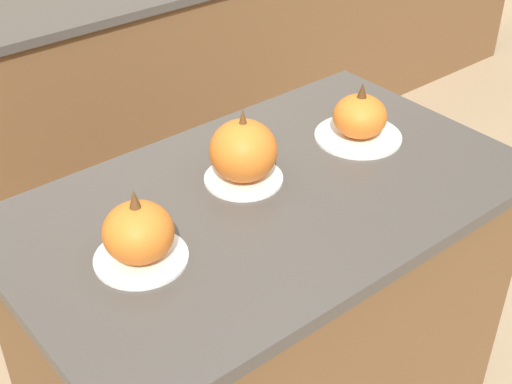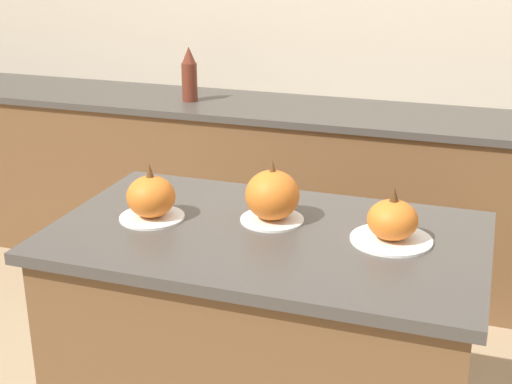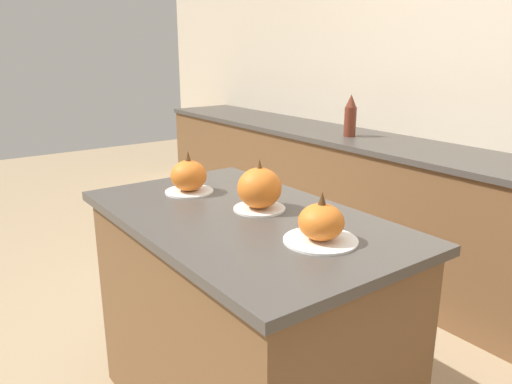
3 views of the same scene
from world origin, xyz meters
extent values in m
cube|color=brown|center=(0.00, 0.00, 0.44)|extent=(1.22, 0.70, 0.87)
cube|color=#47423D|center=(0.00, 0.00, 0.89)|extent=(1.28, 0.76, 0.03)
cube|color=brown|center=(0.00, 1.56, 0.44)|extent=(6.00, 0.56, 0.87)
cube|color=#47423D|center=(0.00, 1.56, 0.89)|extent=(6.00, 0.60, 0.03)
cylinder|color=white|center=(-0.37, -0.02, 0.91)|extent=(0.20, 0.20, 0.01)
ellipsoid|color=orange|center=(-0.37, -0.02, 0.98)|extent=(0.15, 0.15, 0.13)
cone|color=brown|center=(-0.37, -0.02, 1.06)|extent=(0.03, 0.03, 0.05)
cylinder|color=white|center=(-0.01, 0.09, 0.91)|extent=(0.20, 0.20, 0.01)
ellipsoid|color=orange|center=(-0.01, 0.09, 0.99)|extent=(0.17, 0.17, 0.15)
cone|color=brown|center=(-0.01, 0.09, 1.08)|extent=(0.02, 0.02, 0.04)
cylinder|color=white|center=(0.36, 0.05, 0.91)|extent=(0.24, 0.24, 0.01)
ellipsoid|color=orange|center=(0.36, 0.05, 0.97)|extent=(0.15, 0.15, 0.11)
cone|color=#4C2D14|center=(0.36, 0.05, 1.05)|extent=(0.03, 0.03, 0.04)
camera|label=1|loc=(-0.92, -1.07, 1.88)|focal=50.00mm
camera|label=2|loc=(0.60, -1.84, 1.74)|focal=50.00mm
camera|label=3|loc=(1.42, -0.97, 1.50)|focal=35.00mm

